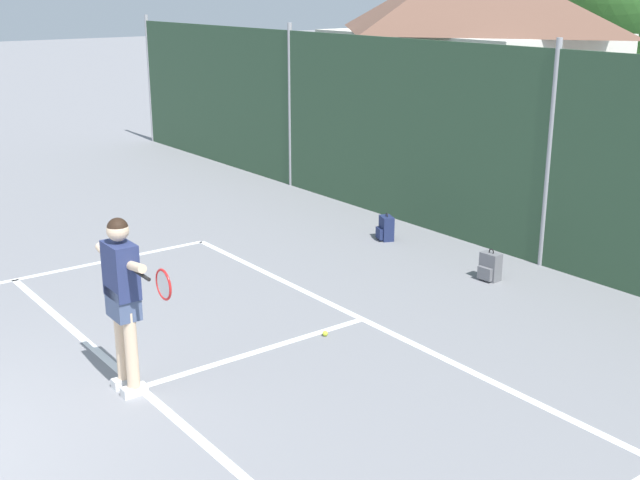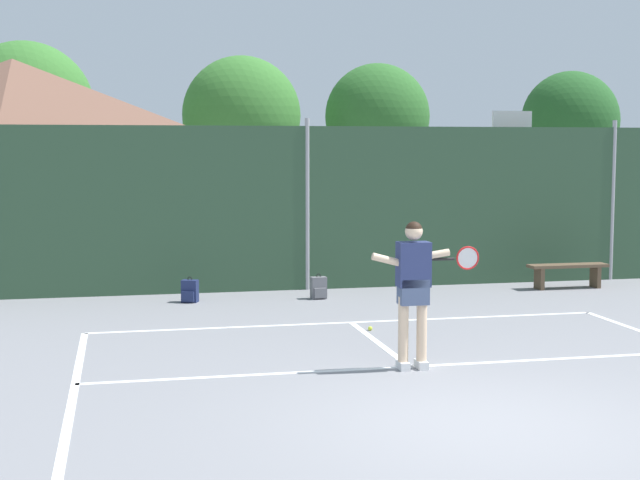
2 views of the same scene
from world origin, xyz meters
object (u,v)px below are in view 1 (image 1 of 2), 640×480
Objects in this scene: backpack_grey at (490,267)px; tennis_ball at (325,333)px; tennis_player at (123,290)px; backpack_navy at (386,229)px.

tennis_ball is at bearing -87.40° from backpack_grey.
tennis_player is 2.67m from tennis_ball.
backpack_navy is 2.34m from backpack_grey.
backpack_navy is at bearing 177.36° from backpack_grey.
tennis_ball is 4.02m from backpack_navy.
tennis_player is 28.10× the size of tennis_ball.
backpack_grey is (-0.14, 3.06, 0.16)m from tennis_ball.
tennis_ball is 0.14× the size of backpack_grey.
tennis_ball is 3.06m from backpack_grey.
backpack_grey is at bearing 92.60° from tennis_ball.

